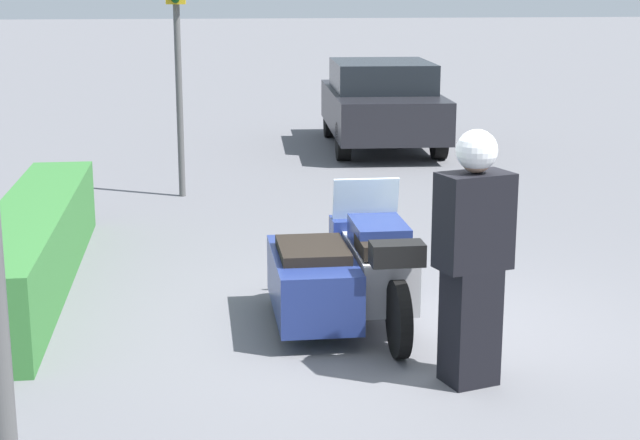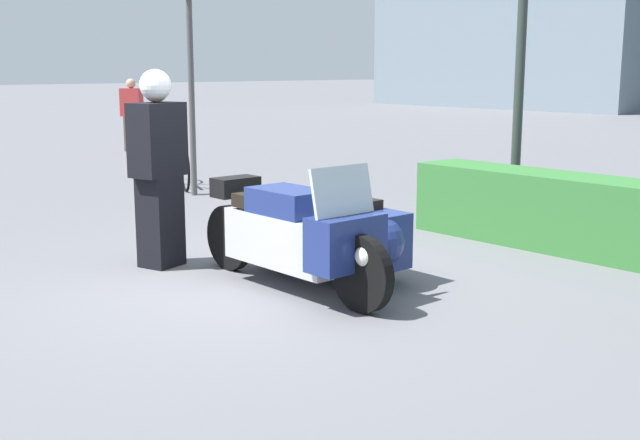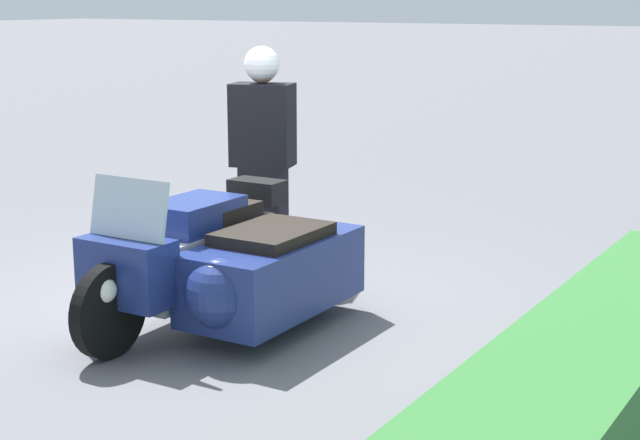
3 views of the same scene
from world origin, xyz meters
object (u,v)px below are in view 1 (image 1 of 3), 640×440
(officer_rider, at_px, (473,252))
(parked_car_background, at_px, (381,103))
(traffic_light_near, at_px, (178,50))
(hedge_bush_curbside, at_px, (34,246))
(police_motorcycle, at_px, (342,269))

(officer_rider, bearing_deg, parked_car_background, 155.92)
(traffic_light_near, distance_m, parked_car_background, 5.37)
(hedge_bush_curbside, bearing_deg, police_motorcycle, -115.96)
(officer_rider, bearing_deg, police_motorcycle, -170.96)
(police_motorcycle, relative_size, traffic_light_near, 0.80)
(police_motorcycle, bearing_deg, officer_rider, -154.09)
(police_motorcycle, distance_m, officer_rider, 1.76)
(parked_car_background, bearing_deg, police_motorcycle, 170.20)
(hedge_bush_curbside, bearing_deg, parked_car_background, -32.20)
(police_motorcycle, bearing_deg, hedge_bush_curbside, 64.13)
(traffic_light_near, bearing_deg, officer_rider, 20.38)
(officer_rider, relative_size, hedge_bush_curbside, 0.39)
(police_motorcycle, xyz_separation_m, traffic_light_near, (5.40, 1.45, 1.56))
(officer_rider, distance_m, hedge_bush_curbside, 4.63)
(hedge_bush_curbside, distance_m, parked_car_background, 9.30)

